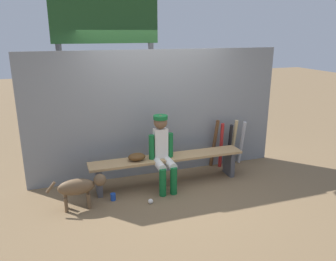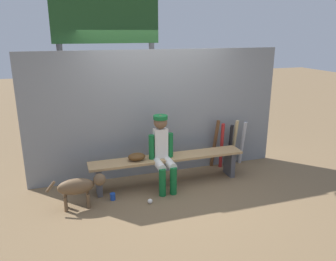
{
  "view_description": "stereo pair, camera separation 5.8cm",
  "coord_description": "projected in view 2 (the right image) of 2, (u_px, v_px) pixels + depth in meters",
  "views": [
    {
      "loc": [
        -1.66,
        -4.87,
        2.48
      ],
      "look_at": [
        0.0,
        0.0,
        0.94
      ],
      "focal_mm": 35.53,
      "sensor_mm": 36.0,
      "label": 1
    },
    {
      "loc": [
        -1.61,
        -4.89,
        2.48
      ],
      "look_at": [
        0.0,
        0.0,
        0.94
      ],
      "focal_mm": 35.53,
      "sensor_mm": 36.0,
      "label": 2
    }
  ],
  "objects": [
    {
      "name": "bat_aluminum_silver",
      "position": [
        242.0,
        143.0,
        6.36
      ],
      "size": [
        0.08,
        0.19,
        0.86
      ],
      "primitive_type": "cylinder",
      "rotation": [
        0.14,
        0.0,
        0.12
      ],
      "color": "#B7B7BC",
      "rests_on": "ground_plane"
    },
    {
      "name": "cup_on_ground",
      "position": [
        113.0,
        197.0,
        5.08
      ],
      "size": [
        0.08,
        0.08,
        0.11
      ],
      "primitive_type": "cylinder",
      "color": "#1E47AD",
      "rests_on": "ground_plane"
    },
    {
      "name": "ground_plane",
      "position": [
        168.0,
        183.0,
        5.64
      ],
      "size": [
        30.0,
        30.0,
        0.0
      ],
      "primitive_type": "plane",
      "color": "brown"
    },
    {
      "name": "baseball_glove",
      "position": [
        137.0,
        157.0,
        5.32
      ],
      "size": [
        0.28,
        0.2,
        0.12
      ],
      "primitive_type": "ellipsoid",
      "color": "#593819",
      "rests_on": "dugout_bench"
    },
    {
      "name": "bat_wood_dark",
      "position": [
        215.0,
        144.0,
        6.18
      ],
      "size": [
        0.11,
        0.24,
        0.94
      ],
      "primitive_type": "cylinder",
      "rotation": [
        0.18,
        0.0,
        0.19
      ],
      "color": "brown",
      "rests_on": "ground_plane"
    },
    {
      "name": "bat_wood_natural",
      "position": [
        234.0,
        143.0,
        6.29
      ],
      "size": [
        0.07,
        0.21,
        0.91
      ],
      "primitive_type": "cylinder",
      "rotation": [
        0.16,
        0.0,
        0.03
      ],
      "color": "tan",
      "rests_on": "ground_plane"
    },
    {
      "name": "bat_aluminum_black",
      "position": [
        230.0,
        146.0,
        6.25
      ],
      "size": [
        0.09,
        0.19,
        0.83
      ],
      "primitive_type": "cylinder",
      "rotation": [
        0.14,
        0.0,
        -0.17
      ],
      "color": "black",
      "rests_on": "ground_plane"
    },
    {
      "name": "dugout_bench",
      "position": [
        168.0,
        163.0,
        5.53
      ],
      "size": [
        2.6,
        0.36,
        0.49
      ],
      "color": "tan",
      "rests_on": "ground_plane"
    },
    {
      "name": "scoreboard",
      "position": [
        111.0,
        41.0,
        5.82
      ],
      "size": [
        2.12,
        0.27,
        3.32
      ],
      "color": "#3F3F42",
      "rests_on": "ground_plane"
    },
    {
      "name": "dog",
      "position": [
        80.0,
        186.0,
        4.79
      ],
      "size": [
        0.84,
        0.2,
        0.49
      ],
      "color": "brown",
      "rests_on": "ground_plane"
    },
    {
      "name": "chainlink_fence",
      "position": [
        159.0,
        114.0,
        5.79
      ],
      "size": [
        4.5,
        0.03,
        2.2
      ],
      "primitive_type": "cube",
      "color": "gray",
      "rests_on": "ground_plane"
    },
    {
      "name": "baseball",
      "position": [
        150.0,
        201.0,
        4.97
      ],
      "size": [
        0.07,
        0.07,
        0.07
      ],
      "primitive_type": "sphere",
      "color": "white",
      "rests_on": "ground_plane"
    },
    {
      "name": "cup_on_bench",
      "position": [
        156.0,
        154.0,
        5.47
      ],
      "size": [
        0.08,
        0.08,
        0.11
      ],
      "primitive_type": "cylinder",
      "color": "red",
      "rests_on": "dugout_bench"
    },
    {
      "name": "bat_aluminum_red",
      "position": [
        222.0,
        146.0,
        6.18
      ],
      "size": [
        0.09,
        0.14,
        0.87
      ],
      "primitive_type": "cylinder",
      "rotation": [
        0.08,
        0.0,
        -0.19
      ],
      "color": "#B22323",
      "rests_on": "ground_plane"
    },
    {
      "name": "player_seated",
      "position": [
        163.0,
        150.0,
        5.31
      ],
      "size": [
        0.41,
        0.55,
        1.2
      ],
      "color": "silver",
      "rests_on": "ground_plane"
    }
  ]
}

